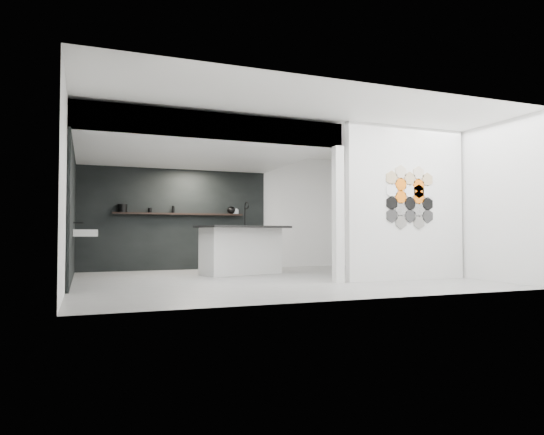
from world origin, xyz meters
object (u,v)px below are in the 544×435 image
Objects in this scene: glass_bowl at (236,212)px; bottle_dark at (173,209)px; kitchen_island at (242,249)px; kettle at (231,210)px; utensil_cup at (150,210)px; partition_panel at (406,203)px; stockpot at (122,208)px; wall_basin at (85,233)px; glass_vase at (236,211)px.

glass_bowl is 0.89× the size of bottle_dark.
kitchen_island reaches higher than kettle.
kitchen_island is 19.45× the size of utensil_cup.
glass_bowl is 1.51m from bottle_dark.
partition_panel is 4.44m from kettle.
partition_panel reaches higher than glass_bowl.
bottle_dark is at bearing 0.00° from stockpot.
stockpot is at bearing 69.83° from wall_basin.
wall_basin is 3.92m from kettle.
kitchen_island is 14.24× the size of glass_bowl.
stockpot is 2.63m from glass_vase.
glass_vase reaches higher than utensil_cup.
glass_vase is 2.03m from utensil_cup.
kitchen_island is 1.87m from kettle.
wall_basin is at bearing -148.65° from glass_vase.
partition_panel is 4.67× the size of wall_basin.
bottle_dark reaches higher than wall_basin.
glass_vase is at bearing 0.00° from bottle_dark.
stockpot is (-2.27, 1.62, 0.89)m from kitchen_island.
glass_vase is at bearing 61.20° from kitchen_island.
stockpot is at bearing 180.00° from glass_bowl.
kitchen_island is 2.17m from bottle_dark.
partition_panel is at bearing -43.24° from utensil_cup.
glass_bowl is (0.11, 0.00, -0.04)m from kettle.
bottle_dark reaches higher than glass_vase.
wall_basin is 2.52m from utensil_cup.
stockpot is 1.71× the size of glass_vase.
kettle is 1.96× the size of utensil_cup.
wall_basin is 5.68× the size of utensil_cup.
kitchen_island is 2.48m from utensil_cup.
wall_basin is 3.08m from kitchen_island.
partition_panel is 17.34× the size of bottle_dark.
wall_basin is 2.80× the size of stockpot.
kitchen_island reaches higher than wall_basin.
partition_panel reaches higher than stockpot.
bottle_dark is at bearing 132.83° from partition_panel.
glass_bowl is (-2.08, 3.87, -0.03)m from partition_panel.
kitchen_island is at bearing -118.24° from kettle.
kettle is 0.11m from glass_vase.
glass_vase is (3.39, 2.07, 0.53)m from wall_basin.
partition_panel is at bearing -18.23° from wall_basin.
glass_bowl is (2.63, 0.00, -0.04)m from stockpot.
kettle reaches higher than glass_bowl.
partition_panel is 26.51× the size of utensil_cup.
kettle is (3.28, 2.07, 0.56)m from wall_basin.
glass_bowl is 2.03m from utensil_cup.
glass_vase reaches higher than wall_basin.
stockpot is 1.49× the size of glass_bowl.
glass_vase is at bearing 0.00° from stockpot.
utensil_cup is (-1.92, 0.00, -0.04)m from kettle.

